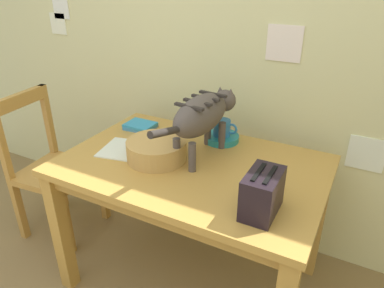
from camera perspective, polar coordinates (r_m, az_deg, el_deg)
wall_rear at (r=2.11m, az=5.31°, el=16.70°), size 4.69×0.11×2.50m
dining_table at (r=1.77m, az=0.00°, el=-5.62°), size 1.26×0.83×0.76m
cat at (r=1.71m, az=1.83°, el=4.73°), size 0.19×0.68×0.32m
saucer_bowl at (r=1.94m, az=4.75°, el=0.98°), size 0.19×0.19×0.03m
coffee_mug at (r=1.91m, az=4.90°, el=2.61°), size 0.13×0.09×0.09m
magazine at (r=1.87m, az=-10.53°, el=-0.87°), size 0.28×0.27×0.01m
book_stack at (r=2.11m, az=-8.26°, el=2.90°), size 0.18×0.15×0.03m
wicker_basket at (r=1.74m, az=-5.70°, el=-0.89°), size 0.29×0.29×0.10m
toaster at (r=1.37m, az=11.19°, el=-7.76°), size 0.12×0.20×0.18m
wooden_chair_near at (r=2.45m, az=-21.55°, el=-3.59°), size 0.46×0.46×0.93m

